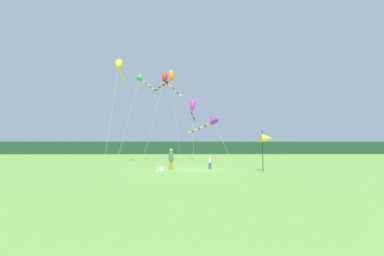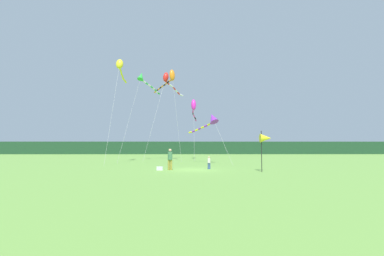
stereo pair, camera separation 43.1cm
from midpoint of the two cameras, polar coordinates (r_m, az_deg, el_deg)
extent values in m
plane|color=#6B9E42|center=(23.88, 0.66, -8.68)|extent=(120.00, 120.00, 0.00)
cube|color=#1E4228|center=(68.79, -0.13, -4.14)|extent=(108.00, 2.50, 3.10)
cylinder|color=olive|center=(23.84, -4.31, -7.64)|extent=(0.18, 0.18, 0.87)
cylinder|color=olive|center=(23.83, -3.83, -7.64)|extent=(0.18, 0.18, 0.87)
cylinder|color=#3F724C|center=(23.79, -4.06, -5.77)|extent=(0.40, 0.40, 0.69)
sphere|color=tan|center=(23.78, -4.06, -4.63)|extent=(0.25, 0.25, 0.25)
cylinder|color=#334C8C|center=(24.69, 3.91, -7.88)|extent=(0.11, 0.11, 0.54)
cylinder|color=#334C8C|center=(24.70, 4.20, -7.88)|extent=(0.11, 0.11, 0.54)
cylinder|color=silver|center=(24.66, 4.05, -6.76)|extent=(0.25, 0.25, 0.43)
sphere|color=tan|center=(24.65, 4.05, -6.08)|extent=(0.16, 0.16, 0.16)
cube|color=silver|center=(23.56, -6.19, -8.35)|extent=(0.51, 0.32, 0.31)
cylinder|color=black|center=(22.75, 14.77, -4.68)|extent=(0.06, 0.06, 3.27)
cone|color=yellow|center=(22.85, 15.58, -2.04)|extent=(0.90, 0.70, 0.70)
cylinder|color=#B2B2B2|center=(35.75, -12.43, 2.38)|extent=(1.86, 4.78, 11.63)
cone|color=green|center=(38.91, -10.22, 10.56)|extent=(1.21, 1.42, 1.30)
cylinder|color=green|center=(39.00, -10.02, 9.80)|extent=(0.41, 0.59, 0.31)
cylinder|color=white|center=(39.37, -9.58, 9.46)|extent=(0.46, 0.60, 0.35)
cylinder|color=green|center=(39.72, -9.09, 9.13)|extent=(0.47, 0.58, 0.32)
cylinder|color=white|center=(40.06, -8.59, 8.80)|extent=(0.49, 0.59, 0.35)
cylinder|color=green|center=(40.41, -8.12, 8.46)|extent=(0.46, 0.59, 0.34)
cylinder|color=white|center=(40.80, -7.72, 8.15)|extent=(0.39, 0.59, 0.30)
cylinder|color=green|center=(41.21, -7.36, 7.84)|extent=(0.41, 0.61, 0.35)
cylinder|color=white|center=(41.62, -7.04, 7.48)|extent=(0.37, 0.61, 0.37)
cylinder|color=green|center=(42.03, -6.69, 7.17)|extent=(0.44, 0.58, 0.30)
cylinder|color=#B2B2B2|center=(36.98, -2.86, 2.30)|extent=(1.41, 1.75, 11.88)
ellipsoid|color=orange|center=(38.92, -3.82, 10.89)|extent=(1.15, 1.15, 1.67)
cylinder|color=orange|center=(38.94, -4.13, 9.84)|extent=(0.59, 0.54, 0.29)
cylinder|color=black|center=(39.34, -4.66, 9.52)|extent=(0.52, 0.61, 0.34)
cylinder|color=orange|center=(39.80, -5.03, 9.20)|extent=(0.44, 0.62, 0.28)
cylinder|color=black|center=(40.25, -5.42, 8.90)|extent=(0.54, 0.59, 0.32)
cylinder|color=orange|center=(40.69, -5.86, 8.62)|extent=(0.50, 0.60, 0.27)
cylinder|color=black|center=(41.17, -6.20, 8.38)|extent=(0.45, 0.61, 0.27)
cylinder|color=orange|center=(41.65, -6.54, 8.09)|extent=(0.51, 0.62, 0.35)
cylinder|color=black|center=(42.09, -6.95, 7.80)|extent=(0.55, 0.57, 0.29)
cylinder|color=orange|center=(42.55, -7.32, 7.50)|extent=(0.47, 0.64, 0.36)
cylinder|color=#B2B2B2|center=(31.67, -15.83, 3.52)|extent=(0.18, 4.84, 11.97)
ellipsoid|color=yellow|center=(35.15, -14.46, 12.75)|extent=(0.90, 0.97, 1.37)
cylinder|color=yellow|center=(35.29, -14.34, 11.69)|extent=(0.22, 0.70, 0.37)
cylinder|color=yellow|center=(35.85, -14.16, 11.12)|extent=(0.30, 0.73, 0.40)
cylinder|color=yellow|center=(36.41, -13.99, 10.58)|extent=(0.21, 0.69, 0.36)
cylinder|color=yellow|center=(36.99, -13.83, 10.12)|extent=(0.31, 0.70, 0.32)
cylinder|color=yellow|center=(37.57, -13.63, 9.72)|extent=(0.28, 0.69, 0.30)
cylinder|color=yellow|center=(38.14, -13.34, 9.36)|extent=(0.22, 0.68, 0.30)
cylinder|color=#B2B2B2|center=(39.42, 0.73, -0.73)|extent=(0.08, 3.26, 8.25)
ellipsoid|color=#E026B2|center=(41.45, 0.63, 4.85)|extent=(0.76, 1.10, 1.84)
cylinder|color=#E026B2|center=(41.83, 0.55, 3.60)|extent=(0.30, 1.08, 0.51)
cylinder|color=black|center=(42.79, 0.50, 3.09)|extent=(0.26, 1.05, 0.39)
cylinder|color=#E026B2|center=(43.75, 0.65, 2.60)|extent=(0.41, 1.08, 0.52)
cylinder|color=black|center=(44.70, 0.90, 2.11)|extent=(0.43, 1.07, 0.42)
cylinder|color=#E026B2|center=(45.67, 1.05, 1.71)|extent=(0.27, 1.06, 0.42)
cylinder|color=#B2B2B2|center=(36.83, -7.34, 2.36)|extent=(2.40, 4.84, 11.90)
ellipsoid|color=red|center=(40.12, -5.14, 10.48)|extent=(1.20, 1.38, 1.63)
cylinder|color=red|center=(40.30, -4.83, 9.35)|extent=(0.60, 0.91, 0.46)
cylinder|color=white|center=(40.93, -4.12, 8.81)|extent=(0.70, 0.85, 0.40)
cylinder|color=red|center=(41.57, -3.47, 8.26)|extent=(0.54, 0.93, 0.47)
cylinder|color=white|center=(42.29, -3.01, 7.72)|extent=(0.48, 0.92, 0.39)
cylinder|color=red|center=(43.03, -2.57, 7.24)|extent=(0.51, 0.92, 0.41)
cylinder|color=white|center=(43.71, -1.97, 6.87)|extent=(0.71, 0.81, 0.29)
cylinder|color=#B2B2B2|center=(30.60, 6.75, -2.60)|extent=(1.87, 2.82, 5.31)
cone|color=purple|center=(32.05, 4.76, 2.08)|extent=(1.63, 1.75, 1.48)
cylinder|color=purple|center=(32.24, 4.49, 1.10)|extent=(0.47, 0.65, 0.36)
cylinder|color=yellow|center=(32.70, 3.95, 0.77)|extent=(0.47, 0.63, 0.33)
cylinder|color=purple|center=(33.12, 3.31, 0.46)|extent=(0.58, 0.59, 0.35)
cylinder|color=yellow|center=(33.51, 2.62, 0.16)|extent=(0.54, 0.60, 0.32)
cylinder|color=purple|center=(33.94, 2.01, -0.12)|extent=(0.51, 0.62, 0.33)
cylinder|color=yellow|center=(34.36, 1.38, -0.41)|extent=(0.58, 0.58, 0.35)
cylinder|color=purple|center=(34.76, 0.73, -0.68)|extent=(0.55, 0.60, 0.33)
cylinder|color=yellow|center=(35.16, 0.08, -0.89)|extent=(0.56, 0.56, 0.27)
camera|label=1|loc=(0.22, -89.59, -0.03)|focal=25.67mm
camera|label=2|loc=(0.22, 90.41, 0.03)|focal=25.67mm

